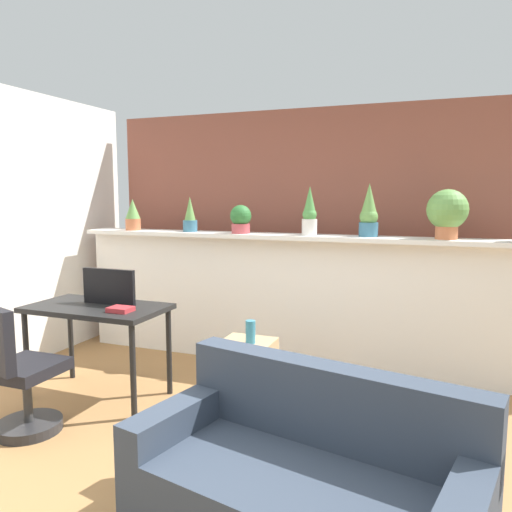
% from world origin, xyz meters
% --- Properties ---
extents(ground_plane, '(12.00, 12.00, 0.00)m').
position_xyz_m(ground_plane, '(0.00, 0.00, 0.00)').
color(ground_plane, '#9E7042').
extents(divider_wall, '(4.63, 0.16, 1.22)m').
position_xyz_m(divider_wall, '(0.00, 2.00, 0.61)').
color(divider_wall, white).
rests_on(divider_wall, ground).
extents(plant_shelf, '(4.63, 0.36, 0.04)m').
position_xyz_m(plant_shelf, '(0.00, 1.96, 1.24)').
color(plant_shelf, white).
rests_on(plant_shelf, divider_wall).
extents(brick_wall_behind, '(4.63, 0.10, 2.50)m').
position_xyz_m(brick_wall_behind, '(0.00, 2.60, 1.25)').
color(brick_wall_behind, brown).
rests_on(brick_wall_behind, ground).
extents(potted_plant_0, '(0.16, 0.16, 0.32)m').
position_xyz_m(potted_plant_0, '(-1.84, 1.92, 1.42)').
color(potted_plant_0, '#C66B42').
rests_on(potted_plant_0, plant_shelf).
extents(potted_plant_1, '(0.14, 0.14, 0.35)m').
position_xyz_m(potted_plant_1, '(-1.18, 1.96, 1.41)').
color(potted_plant_1, '#386B84').
rests_on(potted_plant_1, plant_shelf).
extents(potted_plant_2, '(0.20, 0.20, 0.27)m').
position_xyz_m(potted_plant_2, '(-0.62, 1.92, 1.40)').
color(potted_plant_2, '#B7474C').
rests_on(potted_plant_2, plant_shelf).
extents(potted_plant_3, '(0.14, 0.14, 0.45)m').
position_xyz_m(potted_plant_3, '(0.05, 1.95, 1.45)').
color(potted_plant_3, silver).
rests_on(potted_plant_3, plant_shelf).
extents(potted_plant_4, '(0.17, 0.17, 0.47)m').
position_xyz_m(potted_plant_4, '(0.57, 2.00, 1.46)').
color(potted_plant_4, '#386B84').
rests_on(potted_plant_4, plant_shelf).
extents(potted_plant_5, '(0.33, 0.33, 0.41)m').
position_xyz_m(potted_plant_5, '(1.22, 1.96, 1.49)').
color(potted_plant_5, '#C66B42').
rests_on(potted_plant_5, plant_shelf).
extents(desk, '(1.10, 0.60, 0.75)m').
position_xyz_m(desk, '(-1.36, 0.71, 0.67)').
color(desk, black).
rests_on(desk, ground).
extents(tv_monitor, '(0.48, 0.04, 0.29)m').
position_xyz_m(tv_monitor, '(-1.30, 0.79, 0.89)').
color(tv_monitor, black).
rests_on(tv_monitor, desk).
extents(office_chair, '(0.50, 0.50, 0.91)m').
position_xyz_m(office_chair, '(-1.44, -0.01, 0.39)').
color(office_chair, '#262628').
rests_on(office_chair, ground).
extents(side_cube_shelf, '(0.40, 0.41, 0.50)m').
position_xyz_m(side_cube_shelf, '(-0.19, 0.99, 0.25)').
color(side_cube_shelf, tan).
rests_on(side_cube_shelf, ground).
extents(vase_on_shelf, '(0.08, 0.08, 0.18)m').
position_xyz_m(vase_on_shelf, '(-0.15, 0.98, 0.59)').
color(vase_on_shelf, teal).
rests_on(vase_on_shelf, side_cube_shelf).
extents(book_on_desk, '(0.17, 0.14, 0.04)m').
position_xyz_m(book_on_desk, '(-1.06, 0.61, 0.77)').
color(book_on_desk, '#B22D33').
rests_on(book_on_desk, desk).
extents(couch, '(1.69, 1.08, 0.80)m').
position_xyz_m(couch, '(0.65, -0.38, 0.28)').
color(couch, '#333D4C').
rests_on(couch, ground).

